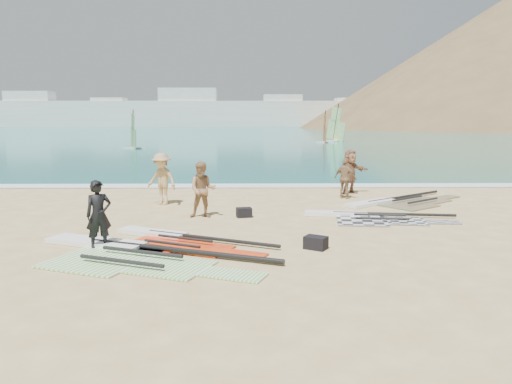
{
  "coord_description": "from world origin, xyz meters",
  "views": [
    {
      "loc": [
        -0.48,
        -11.03,
        3.29
      ],
      "look_at": [
        -0.3,
        4.0,
        1.0
      ],
      "focal_mm": 35.0,
      "sensor_mm": 36.0,
      "label": 1
    }
  ],
  "objects_px": {
    "rig_green": "(126,253)",
    "beachgoer_mid": "(162,179)",
    "rig_red": "(173,240)",
    "gear_bag_far": "(316,243)",
    "beachgoer_back": "(345,178)",
    "rig_grey": "(366,217)",
    "beachgoer_right": "(350,172)",
    "rig_orange": "(399,202)",
    "person_wetsuit": "(99,215)",
    "beachgoer_left": "(203,190)",
    "gear_bag_near": "(244,212)"
  },
  "relations": [
    {
      "from": "rig_green",
      "to": "beachgoer_mid",
      "type": "xyz_separation_m",
      "value": [
        -0.33,
        6.9,
        0.92
      ]
    },
    {
      "from": "rig_red",
      "to": "gear_bag_far",
      "type": "distance_m",
      "value": 3.76
    },
    {
      "from": "rig_green",
      "to": "beachgoer_back",
      "type": "relative_size",
      "value": 3.75
    },
    {
      "from": "rig_grey",
      "to": "beachgoer_right",
      "type": "height_order",
      "value": "beachgoer_right"
    },
    {
      "from": "rig_green",
      "to": "rig_orange",
      "type": "distance_m",
      "value": 11.16
    },
    {
      "from": "beachgoer_mid",
      "to": "rig_green",
      "type": "bearing_deg",
      "value": -58.01
    },
    {
      "from": "rig_orange",
      "to": "person_wetsuit",
      "type": "height_order",
      "value": "person_wetsuit"
    },
    {
      "from": "beachgoer_left",
      "to": "beachgoer_right",
      "type": "distance_m",
      "value": 7.66
    },
    {
      "from": "rig_green",
      "to": "beachgoer_right",
      "type": "xyz_separation_m",
      "value": [
        7.23,
        9.49,
        0.9
      ]
    },
    {
      "from": "rig_grey",
      "to": "rig_red",
      "type": "bearing_deg",
      "value": -145.8
    },
    {
      "from": "rig_grey",
      "to": "beachgoer_left",
      "type": "xyz_separation_m",
      "value": [
        -5.31,
        0.31,
        0.87
      ]
    },
    {
      "from": "rig_grey",
      "to": "rig_orange",
      "type": "relative_size",
      "value": 0.94
    },
    {
      "from": "gear_bag_far",
      "to": "person_wetsuit",
      "type": "xyz_separation_m",
      "value": [
        -5.4,
        0.06,
        0.71
      ]
    },
    {
      "from": "beachgoer_mid",
      "to": "beachgoer_right",
      "type": "distance_m",
      "value": 7.99
    },
    {
      "from": "rig_grey",
      "to": "rig_red",
      "type": "xyz_separation_m",
      "value": [
        -5.81,
        -2.93,
        -0.0
      ]
    },
    {
      "from": "rig_grey",
      "to": "rig_red",
      "type": "distance_m",
      "value": 6.5
    },
    {
      "from": "rig_grey",
      "to": "beachgoer_back",
      "type": "xyz_separation_m",
      "value": [
        0.07,
        4.05,
        0.77
      ]
    },
    {
      "from": "gear_bag_far",
      "to": "beachgoer_mid",
      "type": "bearing_deg",
      "value": 127.73
    },
    {
      "from": "rig_green",
      "to": "person_wetsuit",
      "type": "relative_size",
      "value": 3.54
    },
    {
      "from": "beachgoer_left",
      "to": "beachgoer_back",
      "type": "height_order",
      "value": "beachgoer_left"
    },
    {
      "from": "rig_green",
      "to": "gear_bag_far",
      "type": "bearing_deg",
      "value": 28.57
    },
    {
      "from": "person_wetsuit",
      "to": "beachgoer_back",
      "type": "height_order",
      "value": "person_wetsuit"
    },
    {
      "from": "rig_red",
      "to": "rig_grey",
      "type": "bearing_deg",
      "value": 52.06
    },
    {
      "from": "rig_grey",
      "to": "gear_bag_far",
      "type": "bearing_deg",
      "value": -112.67
    },
    {
      "from": "rig_grey",
      "to": "rig_green",
      "type": "xyz_separation_m",
      "value": [
        -6.72,
        -4.19,
        0.0
      ]
    },
    {
      "from": "rig_grey",
      "to": "person_wetsuit",
      "type": "distance_m",
      "value": 8.38
    },
    {
      "from": "rig_red",
      "to": "beachgoer_mid",
      "type": "relative_size",
      "value": 2.34
    },
    {
      "from": "rig_orange",
      "to": "beachgoer_right",
      "type": "xyz_separation_m",
      "value": [
        -1.4,
        2.4,
        0.9
      ]
    },
    {
      "from": "rig_orange",
      "to": "beachgoer_left",
      "type": "relative_size",
      "value": 2.84
    },
    {
      "from": "rig_red",
      "to": "gear_bag_near",
      "type": "height_order",
      "value": "gear_bag_near"
    },
    {
      "from": "rig_orange",
      "to": "rig_red",
      "type": "bearing_deg",
      "value": 179.79
    },
    {
      "from": "beachgoer_back",
      "to": "beachgoer_left",
      "type": "bearing_deg",
      "value": 71.18
    },
    {
      "from": "beachgoer_left",
      "to": "beachgoer_mid",
      "type": "height_order",
      "value": "beachgoer_mid"
    },
    {
      "from": "rig_red",
      "to": "beachgoer_mid",
      "type": "distance_m",
      "value": 5.85
    },
    {
      "from": "rig_green",
      "to": "rig_red",
      "type": "bearing_deg",
      "value": 75.97
    },
    {
      "from": "beachgoer_left",
      "to": "rig_orange",
      "type": "bearing_deg",
      "value": 18.29
    },
    {
      "from": "gear_bag_near",
      "to": "beachgoer_back",
      "type": "xyz_separation_m",
      "value": [
        4.03,
        3.71,
        0.66
      ]
    },
    {
      "from": "gear_bag_far",
      "to": "beachgoer_right",
      "type": "xyz_separation_m",
      "value": [
        2.63,
        8.96,
        0.79
      ]
    },
    {
      "from": "beachgoer_right",
      "to": "beachgoer_mid",
      "type": "bearing_deg",
      "value": 162.33
    },
    {
      "from": "rig_orange",
      "to": "person_wetsuit",
      "type": "relative_size",
      "value": 3.0
    },
    {
      "from": "gear_bag_far",
      "to": "beachgoer_left",
      "type": "height_order",
      "value": "beachgoer_left"
    },
    {
      "from": "beachgoer_back",
      "to": "rig_grey",
      "type": "bearing_deg",
      "value": 125.4
    },
    {
      "from": "person_wetsuit",
      "to": "rig_red",
      "type": "bearing_deg",
      "value": -8.6
    },
    {
      "from": "gear_bag_far",
      "to": "beachgoer_back",
      "type": "distance_m",
      "value": 8.05
    },
    {
      "from": "person_wetsuit",
      "to": "beachgoer_back",
      "type": "relative_size",
      "value": 1.06
    },
    {
      "from": "beachgoer_right",
      "to": "rig_green",
      "type": "bearing_deg",
      "value": -163.85
    },
    {
      "from": "rig_orange",
      "to": "gear_bag_far",
      "type": "xyz_separation_m",
      "value": [
        -4.03,
        -6.56,
        0.11
      ]
    },
    {
      "from": "rig_red",
      "to": "beachgoer_back",
      "type": "height_order",
      "value": "beachgoer_back"
    },
    {
      "from": "rig_grey",
      "to": "rig_red",
      "type": "height_order",
      "value": "same"
    },
    {
      "from": "beachgoer_back",
      "to": "rig_red",
      "type": "bearing_deg",
      "value": 86.3
    }
  ]
}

